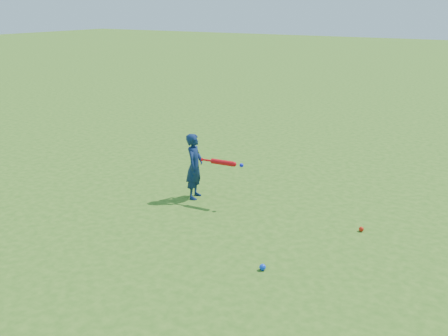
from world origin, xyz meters
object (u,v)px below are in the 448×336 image
child (195,166)px  bat_swing (225,163)px  ground_ball_blue (263,267)px  ground_ball_red (361,229)px

child → bat_swing: bearing=-105.3°
child → ground_ball_blue: bearing=-143.1°
ground_ball_blue → child: bearing=142.6°
ground_ball_red → bat_swing: 2.13m
child → ground_ball_blue: size_ratio=13.42×
child → ground_ball_blue: (1.91, -1.46, -0.47)m
ground_ball_blue → bat_swing: 2.10m
ground_ball_blue → bat_swing: bat_swing is taller
ground_ball_blue → ground_ball_red: bearing=67.2°
ground_ball_blue → bat_swing: bearing=133.2°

